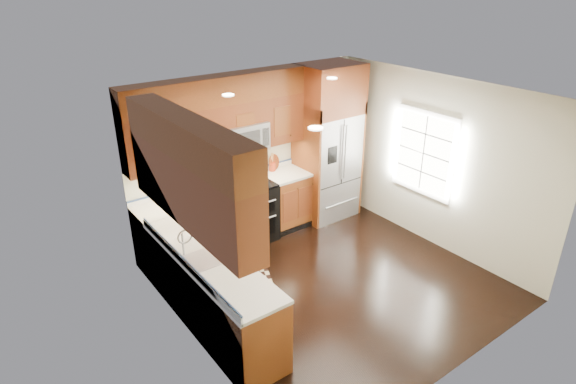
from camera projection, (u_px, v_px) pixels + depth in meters
ground at (330, 282)px, 6.63m from camera, size 4.00×4.00×0.00m
wall_back at (249, 153)px, 7.54m from camera, size 4.00×0.02×2.60m
wall_left at (190, 246)px, 5.00m from camera, size 0.02×4.00×2.60m
wall_right at (435, 163)px, 7.16m from camera, size 0.02×4.00×2.60m
window at (424, 153)px, 7.25m from camera, size 0.04×1.10×1.30m
base_cabinets at (218, 255)px, 6.43m from camera, size 2.85×3.00×0.90m
countertop at (221, 217)px, 6.39m from camera, size 2.86×3.01×0.04m
upper_cabinets at (208, 138)px, 5.95m from camera, size 2.85×3.00×1.15m
range at (249, 212)px, 7.51m from camera, size 0.76×0.67×0.95m
microwave at (242, 137)px, 7.11m from camera, size 0.76×0.40×0.42m
refrigerator at (328, 143)px, 7.97m from camera, size 0.98×0.75×2.60m
sink_faucet at (204, 254)px, 5.44m from camera, size 0.54×0.44×0.37m
rug at (240, 292)px, 6.40m from camera, size 1.48×1.83×0.01m
knife_block at (216, 181)px, 7.16m from camera, size 0.14×0.16×0.27m
utensil_crock at (272, 165)px, 7.78m from camera, size 0.14×0.14×0.30m
cutting_board at (274, 169)px, 7.87m from camera, size 0.34×0.34×0.02m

